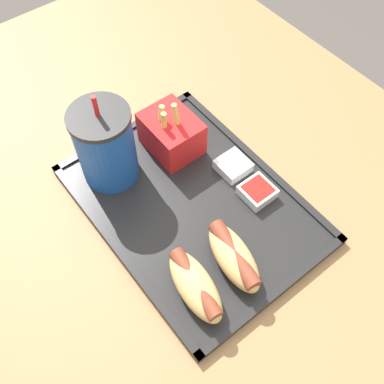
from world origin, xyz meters
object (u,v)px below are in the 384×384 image
object	(u,v)px
hot_dog_near	(234,257)
sauce_cup_ketchup	(257,191)
fries_carton	(171,133)
sauce_cup_mayo	(233,166)
hot_dog_far	(195,285)
soda_cup	(106,145)

from	to	relation	value
hot_dog_near	sauce_cup_ketchup	size ratio (longest dim) A/B	2.55
fries_carton	sauce_cup_ketchup	size ratio (longest dim) A/B	2.16
fries_carton	sauce_cup_mayo	world-z (taller)	fries_carton
hot_dog_far	sauce_cup_mayo	world-z (taller)	hot_dog_far
sauce_cup_mayo	fries_carton	bearing A→B (deg)	26.23
hot_dog_near	sauce_cup_mayo	size ratio (longest dim) A/B	2.55
fries_carton	sauce_cup_mayo	distance (m)	0.12
soda_cup	fries_carton	distance (m)	0.12
hot_dog_far	hot_dog_near	xyz separation A→B (m)	(0.00, -0.07, 0.00)
sauce_cup_mayo	sauce_cup_ketchup	distance (m)	0.06
hot_dog_far	hot_dog_near	size ratio (longest dim) A/B	0.99
hot_dog_far	sauce_cup_ketchup	xyz separation A→B (m)	(0.07, -0.18, -0.01)
hot_dog_near	hot_dog_far	bearing A→B (deg)	90.00
fries_carton	soda_cup	bearing A→B (deg)	80.84
soda_cup	hot_dog_near	xyz separation A→B (m)	(-0.25, -0.05, -0.05)
sauce_cup_mayo	sauce_cup_ketchup	size ratio (longest dim) A/B	1.00
hot_dog_far	sauce_cup_mayo	distance (m)	0.22
hot_dog_far	sauce_cup_ketchup	world-z (taller)	hot_dog_far
hot_dog_far	sauce_cup_ketchup	size ratio (longest dim) A/B	2.52
sauce_cup_ketchup	fries_carton	bearing A→B (deg)	15.95
hot_dog_far	fries_carton	distance (m)	0.26
soda_cup	sauce_cup_ketchup	xyz separation A→B (m)	(-0.18, -0.16, -0.06)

